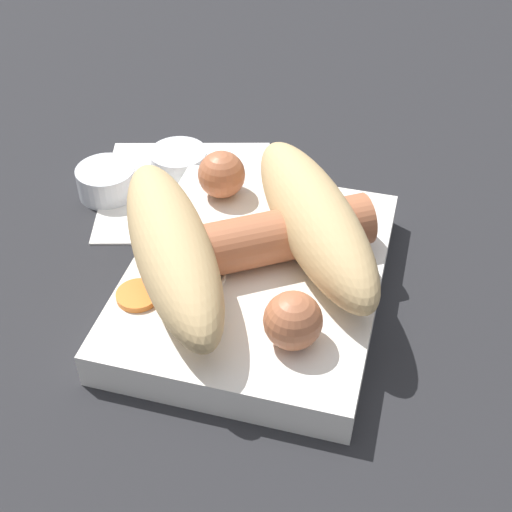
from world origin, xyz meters
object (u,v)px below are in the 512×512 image
Objects in this scene: sausage at (253,239)px; condiment_cup_far at (107,183)px; bread_roll at (245,233)px; condiment_cup_near at (179,165)px; food_tray at (256,281)px.

condiment_cup_far is (0.08, 0.14, -0.03)m from sausage.
bread_roll is 0.01m from sausage.
bread_roll is 0.16m from condiment_cup_near.
food_tray reaches higher than condiment_cup_far.
food_tray is 0.04m from bread_roll.
sausage reaches higher than condiment_cup_near.
bread_roll is 4.82× the size of condiment_cup_far.
condiment_cup_far is at bearing 129.26° from condiment_cup_near.
sausage is (0.01, -0.00, -0.01)m from bread_roll.
sausage is at bearing -33.17° from bread_roll.
food_tray is 4.39× the size of condiment_cup_far.
food_tray is 4.39× the size of condiment_cup_near.
sausage is 3.51× the size of condiment_cup_near.
bread_roll reaches higher than sausage.
bread_roll reaches higher than condiment_cup_far.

